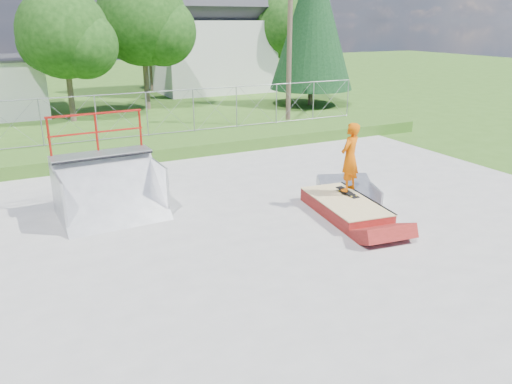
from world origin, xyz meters
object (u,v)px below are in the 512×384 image
grind_box (345,207)px  skater (350,160)px  quarter_pipe (109,170)px  flat_bank_ramp (349,190)px

grind_box → skater: 1.30m
quarter_pipe → flat_bank_ramp: (6.57, -1.59, -1.08)m
flat_bank_ramp → grind_box: bearing=-111.5°
flat_bank_ramp → skater: size_ratio=0.88×
quarter_pipe → flat_bank_ramp: bearing=-16.3°
flat_bank_ramp → skater: (-0.56, -0.68, 1.17)m
grind_box → quarter_pipe: bearing=161.9°
grind_box → skater: (0.35, 0.37, 1.20)m
skater → flat_bank_ramp: bearing=-154.9°
quarter_pipe → flat_bank_ramp: quarter_pipe is taller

